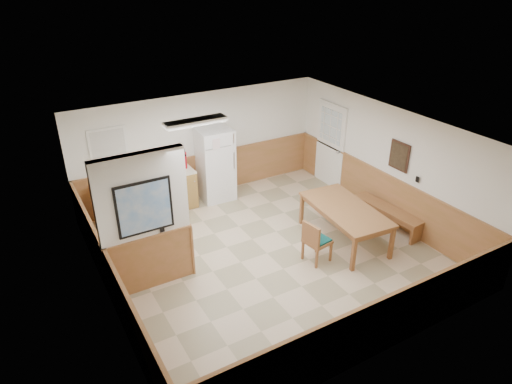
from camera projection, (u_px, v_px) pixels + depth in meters
ground at (267, 253)px, 8.93m from camera, size 6.00×6.00×0.00m
ceiling at (269, 132)px, 7.79m from camera, size 6.00×6.00×0.02m
back_wall at (201, 145)px, 10.67m from camera, size 6.00×0.02×2.50m
right_wall at (388, 164)px, 9.70m from camera, size 0.02×6.00×2.50m
left_wall at (102, 242)px, 7.02m from camera, size 0.02×6.00×2.50m
wainscot_back at (203, 175)px, 11.00m from camera, size 6.00×0.04×1.00m
wainscot_right at (383, 195)px, 10.03m from camera, size 0.04×6.00×1.00m
wainscot_left at (110, 281)px, 7.37m from camera, size 0.04×6.00×1.00m
partition_wall at (145, 225)px, 7.52m from camera, size 1.50×0.20×2.50m
kitchen_counter at (159, 192)px, 10.25m from camera, size 2.20×0.61×1.00m
exterior_door at (330, 145)px, 11.24m from camera, size 0.07×1.02×2.15m
kitchen_window at (109, 151)px, 9.58m from camera, size 0.80×0.04×1.00m
wall_painting at (399, 156)px, 9.32m from camera, size 0.04×0.50×0.60m
fluorescent_fixture at (195, 122)px, 8.46m from camera, size 1.20×0.30×0.09m
refrigerator at (215, 164)px, 10.64m from camera, size 0.79×0.73×1.73m
dining_table at (345, 212)px, 9.06m from camera, size 1.16×2.07×0.75m
dining_bench at (387, 212)px, 9.69m from camera, size 0.51×1.69×0.45m
dining_chair at (314, 239)px, 8.47m from camera, size 0.65×0.49×0.85m
fire_extinguisher at (184, 160)px, 10.28m from camera, size 0.13×0.13×0.47m
soap_bottle at (112, 180)px, 9.52m from camera, size 0.10×0.10×0.23m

